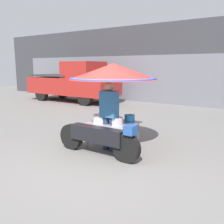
# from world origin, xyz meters

# --- Properties ---
(ground_plane) EXTENTS (36.00, 36.00, 0.00)m
(ground_plane) POSITION_xyz_m (0.00, 0.00, 0.00)
(ground_plane) COLOR slate
(shopfront_building) EXTENTS (28.00, 2.06, 3.93)m
(shopfront_building) POSITION_xyz_m (0.00, 9.23, 1.96)
(shopfront_building) COLOR #38383D
(shopfront_building) RESTS_ON ground
(vendor_motorcycle_cart) EXTENTS (2.03, 1.95, 1.92)m
(vendor_motorcycle_cart) POSITION_xyz_m (-0.32, 1.07, 1.51)
(vendor_motorcycle_cart) COLOR black
(vendor_motorcycle_cart) RESTS_ON ground
(vendor_person) EXTENTS (0.38, 0.22, 1.54)m
(vendor_person) POSITION_xyz_m (-0.29, 0.91, 0.86)
(vendor_person) COLOR navy
(vendor_person) RESTS_ON ground
(pickup_truck) EXTENTS (5.13, 1.84, 2.08)m
(pickup_truck) POSITION_xyz_m (-6.30, 6.32, 1.00)
(pickup_truck) COLOR black
(pickup_truck) RESTS_ON ground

